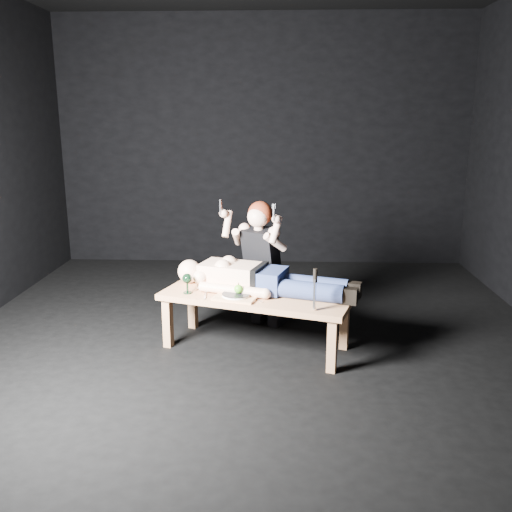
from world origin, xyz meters
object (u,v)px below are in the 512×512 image
(lying_man, at_px, (265,276))
(goblet, at_px, (187,283))
(table, at_px, (256,321))
(serving_tray, at_px, (236,297))
(kneeling_woman, at_px, (265,262))
(carving_knife, at_px, (315,290))

(lying_man, bearing_deg, goblet, -155.35)
(table, bearing_deg, lying_man, 66.59)
(table, relative_size, goblet, 9.21)
(table, height_order, serving_tray, serving_tray)
(lying_man, xyz_separation_m, kneeling_woman, (-0.01, 0.41, 0.00))
(goblet, bearing_deg, table, -0.80)
(kneeling_woman, relative_size, carving_knife, 3.71)
(kneeling_woman, bearing_deg, serving_tray, -80.36)
(kneeling_woman, bearing_deg, lying_man, -59.71)
(table, distance_m, goblet, 0.62)
(lying_man, relative_size, goblet, 8.74)
(goblet, bearing_deg, carving_knife, -20.03)
(lying_man, bearing_deg, carving_knife, -31.79)
(lying_man, bearing_deg, table, -113.41)
(table, xyz_separation_m, lying_man, (0.07, 0.08, 0.35))
(carving_knife, bearing_deg, goblet, 177.74)
(serving_tray, xyz_separation_m, goblet, (-0.40, 0.11, 0.07))
(carving_knife, bearing_deg, lying_man, 148.21)
(lying_man, relative_size, carving_knife, 4.52)
(lying_man, xyz_separation_m, serving_tray, (-0.22, -0.18, -0.12))
(lying_man, height_order, goblet, lying_man)
(table, relative_size, lying_man, 1.05)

